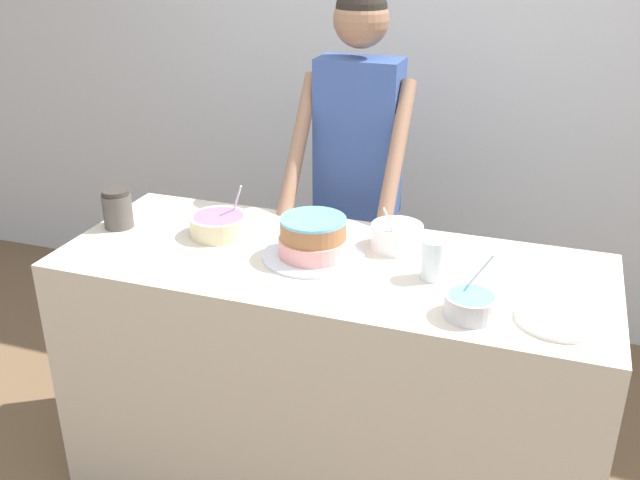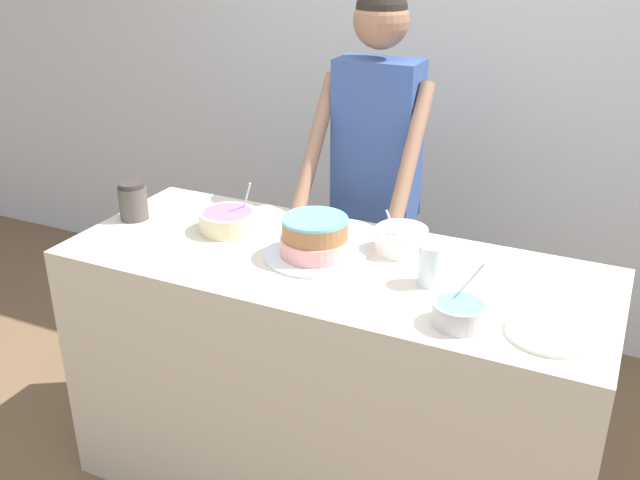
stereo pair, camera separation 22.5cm
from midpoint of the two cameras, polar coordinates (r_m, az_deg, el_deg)
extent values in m
cube|color=silver|center=(3.52, 12.93, 13.09)|extent=(10.00, 0.05, 2.60)
cube|color=beige|center=(2.55, 3.44, -11.20)|extent=(1.79, 0.70, 0.93)
cylinder|color=#2D2D38|center=(3.14, 4.98, -4.89)|extent=(0.10, 0.10, 0.84)
cylinder|color=#2D2D38|center=(3.10, 7.51, -5.43)|extent=(0.10, 0.10, 0.84)
cube|color=#334C8C|center=(2.84, 6.90, 7.89)|extent=(0.32, 0.18, 0.63)
cylinder|color=#8E664C|center=(2.75, 1.91, 7.41)|extent=(0.06, 0.39, 0.52)
cylinder|color=#8E664C|center=(2.63, 9.64, 6.27)|extent=(0.06, 0.39, 0.52)
sphere|color=#8E664C|center=(2.74, 7.39, 17.03)|extent=(0.21, 0.21, 0.21)
sphere|color=black|center=(2.74, 7.43, 17.79)|extent=(0.19, 0.19, 0.19)
cylinder|color=silver|center=(2.33, 2.36, -1.28)|extent=(0.34, 0.34, 0.01)
cylinder|color=pink|center=(2.32, 2.38, -0.51)|extent=(0.23, 0.23, 0.06)
cylinder|color=#9E663D|center=(2.29, 2.40, 0.82)|extent=(0.21, 0.21, 0.06)
cylinder|color=#60B7E0|center=(2.28, 2.42, 1.61)|extent=(0.21, 0.21, 0.01)
cylinder|color=beige|center=(2.52, -4.83, 1.46)|extent=(0.20, 0.20, 0.07)
cylinder|color=#9E66B7|center=(2.51, -4.86, 2.08)|extent=(0.18, 0.18, 0.01)
cylinder|color=silver|center=(2.54, -3.48, 3.00)|extent=(0.08, 0.05, 0.17)
cylinder|color=white|center=(2.39, 9.22, -0.04)|extent=(0.17, 0.17, 0.08)
cylinder|color=pink|center=(2.37, 9.27, 0.73)|extent=(0.15, 0.15, 0.01)
cylinder|color=silver|center=(2.31, 8.82, 0.43)|extent=(0.07, 0.01, 0.16)
cylinder|color=silver|center=(2.00, 14.30, -5.82)|extent=(0.15, 0.15, 0.07)
cylinder|color=#60B7E0|center=(1.98, 14.38, -5.15)|extent=(0.13, 0.13, 0.01)
cylinder|color=silver|center=(2.02, 14.64, -3.73)|extent=(0.10, 0.02, 0.16)
cylinder|color=silver|center=(2.18, 11.85, -2.01)|extent=(0.08, 0.08, 0.13)
cylinder|color=white|center=(2.04, 21.05, -7.05)|extent=(0.24, 0.24, 0.01)
cylinder|color=#4C4742|center=(2.67, -12.40, 2.86)|extent=(0.10, 0.10, 0.12)
cylinder|color=#322D28|center=(2.65, -12.54, 4.27)|extent=(0.10, 0.10, 0.02)
camera|label=1|loc=(0.11, -87.14, 1.28)|focal=40.00mm
camera|label=2|loc=(0.11, 92.86, -1.28)|focal=40.00mm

